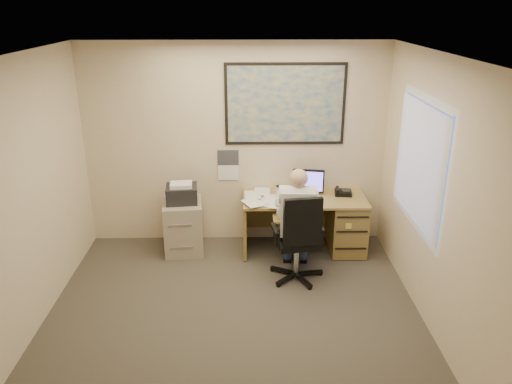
{
  "coord_description": "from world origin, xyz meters",
  "views": [
    {
      "loc": [
        0.15,
        -4.16,
        3.14
      ],
      "look_at": [
        0.26,
        1.3,
        1.05
      ],
      "focal_mm": 35.0,
      "sensor_mm": 36.0,
      "label": 1
    }
  ],
  "objects_px": {
    "office_chair": "(296,255)",
    "desk": "(328,218)",
    "filing_cabinet": "(183,222)",
    "person": "(297,225)"
  },
  "relations": [
    {
      "from": "office_chair",
      "to": "desk",
      "type": "bearing_deg",
      "value": 50.53
    },
    {
      "from": "desk",
      "to": "filing_cabinet",
      "type": "relative_size",
      "value": 1.66
    },
    {
      "from": "desk",
      "to": "filing_cabinet",
      "type": "height_order",
      "value": "desk"
    },
    {
      "from": "office_chair",
      "to": "person",
      "type": "xyz_separation_m",
      "value": [
        0.01,
        0.08,
        0.36
      ]
    },
    {
      "from": "desk",
      "to": "filing_cabinet",
      "type": "bearing_deg",
      "value": -179.72
    },
    {
      "from": "office_chair",
      "to": "person",
      "type": "bearing_deg",
      "value": 77.04
    },
    {
      "from": "person",
      "to": "office_chair",
      "type": "bearing_deg",
      "value": -91.39
    },
    {
      "from": "filing_cabinet",
      "to": "office_chair",
      "type": "xyz_separation_m",
      "value": [
        1.43,
        -0.8,
        -0.09
      ]
    },
    {
      "from": "desk",
      "to": "filing_cabinet",
      "type": "distance_m",
      "value": 1.92
    },
    {
      "from": "desk",
      "to": "filing_cabinet",
      "type": "xyz_separation_m",
      "value": [
        -1.92,
        -0.01,
        -0.03
      ]
    }
  ]
}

